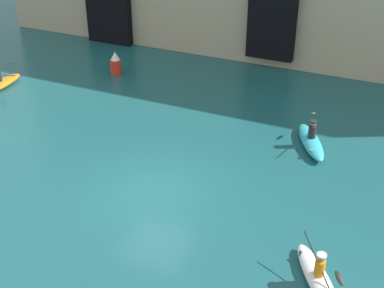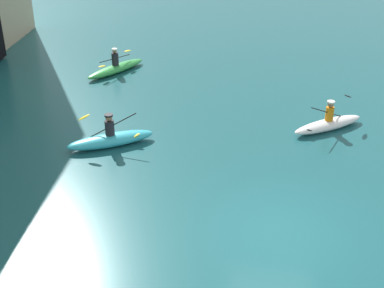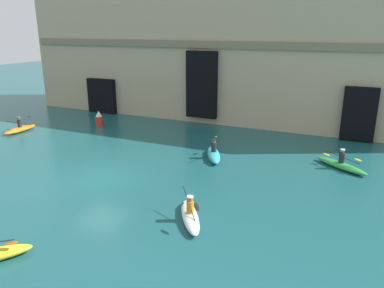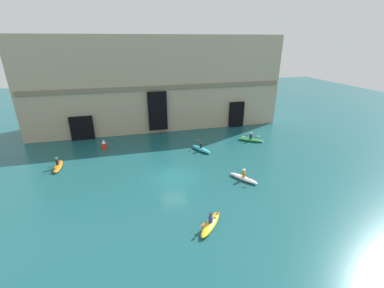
{
  "view_description": "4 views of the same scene",
  "coord_description": "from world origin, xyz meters",
  "px_view_note": "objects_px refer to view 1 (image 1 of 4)",
  "views": [
    {
      "loc": [
        7.69,
        -13.96,
        11.24
      ],
      "look_at": [
        0.47,
        2.26,
        0.91
      ],
      "focal_mm": 50.0,
      "sensor_mm": 36.0,
      "label": 1
    },
    {
      "loc": [
        -11.72,
        1.23,
        8.74
      ],
      "look_at": [
        3.4,
        2.59,
        0.73
      ],
      "focal_mm": 50.0,
      "sensor_mm": 36.0,
      "label": 2
    },
    {
      "loc": [
        12.32,
        -14.81,
        7.71
      ],
      "look_at": [
        4.22,
        2.75,
        1.67
      ],
      "focal_mm": 35.0,
      "sensor_mm": 36.0,
      "label": 3
    },
    {
      "loc": [
        -3.75,
        -21.82,
        12.57
      ],
      "look_at": [
        3.07,
        4.71,
        1.35
      ],
      "focal_mm": 24.0,
      "sensor_mm": 36.0,
      "label": 4
    }
  ],
  "objects_px": {
    "kayak_cyan": "(311,141)",
    "marker_buoy": "(116,64)",
    "kayak_white": "(318,278)",
    "kayak_orange": "(0,84)"
  },
  "relations": [
    {
      "from": "kayak_orange",
      "to": "kayak_white",
      "type": "distance_m",
      "value": 19.18
    },
    {
      "from": "kayak_cyan",
      "to": "marker_buoy",
      "type": "relative_size",
      "value": 2.41
    },
    {
      "from": "kayak_cyan",
      "to": "kayak_orange",
      "type": "bearing_deg",
      "value": 64.93
    },
    {
      "from": "kayak_white",
      "to": "kayak_orange",
      "type": "bearing_deg",
      "value": 35.4
    },
    {
      "from": "kayak_orange",
      "to": "kayak_cyan",
      "type": "xyz_separation_m",
      "value": [
        15.82,
        0.58,
        0.02
      ]
    },
    {
      "from": "kayak_orange",
      "to": "kayak_cyan",
      "type": "distance_m",
      "value": 15.83
    },
    {
      "from": "kayak_white",
      "to": "kayak_cyan",
      "type": "bearing_deg",
      "value": -18.29
    },
    {
      "from": "kayak_cyan",
      "to": "marker_buoy",
      "type": "bearing_deg",
      "value": 46.18
    },
    {
      "from": "kayak_white",
      "to": "marker_buoy",
      "type": "bearing_deg",
      "value": 17.47
    },
    {
      "from": "kayak_cyan",
      "to": "marker_buoy",
      "type": "xyz_separation_m",
      "value": [
        -11.37,
        3.4,
        0.32
      ]
    }
  ]
}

